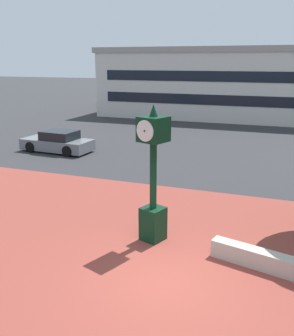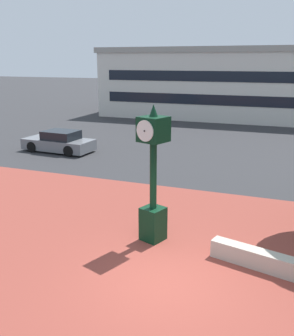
# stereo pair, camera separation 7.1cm
# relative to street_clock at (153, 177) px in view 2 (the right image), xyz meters

# --- Properties ---
(ground_plane) EXTENTS (200.00, 200.00, 0.00)m
(ground_plane) POSITION_rel_street_clock_xyz_m (1.08, -2.07, -2.02)
(ground_plane) COLOR #2D2D30
(plaza_brick_paving) EXTENTS (44.00, 11.12, 0.01)m
(plaza_brick_paving) POSITION_rel_street_clock_xyz_m (1.08, -0.51, -2.01)
(plaza_brick_paving) COLOR brown
(plaza_brick_paving) RESTS_ON ground
(planter_wall) EXTENTS (3.20, 1.19, 0.50)m
(planter_wall) POSITION_rel_street_clock_xyz_m (3.48, -0.65, -1.77)
(planter_wall) COLOR #ADA393
(planter_wall) RESTS_ON ground
(street_clock) EXTENTS (0.92, 0.94, 4.16)m
(street_clock) POSITION_rel_street_clock_xyz_m (0.00, 0.00, 0.00)
(street_clock) COLOR black
(street_clock) RESTS_ON ground
(car_street_near) EXTENTS (4.38, 2.10, 1.28)m
(car_street_near) POSITION_rel_street_clock_xyz_m (-9.38, 9.14, -1.45)
(car_street_near) COLOR slate
(car_street_near) RESTS_ON ground
(civic_building) EXTENTS (25.39, 12.80, 6.51)m
(civic_building) POSITION_rel_street_clock_xyz_m (-1.78, 29.66, 1.24)
(civic_building) COLOR beige
(civic_building) RESTS_ON ground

